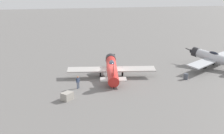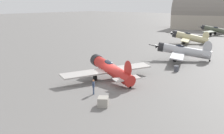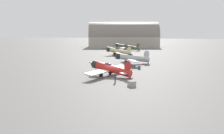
% 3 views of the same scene
% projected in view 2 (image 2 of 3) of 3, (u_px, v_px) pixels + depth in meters
% --- Properties ---
extents(ground_plane, '(400.00, 400.00, 0.00)m').
position_uv_depth(ground_plane, '(112.00, 81.00, 36.52)').
color(ground_plane, slate).
extents(airplane_foreground, '(12.61, 9.72, 3.31)m').
position_uv_depth(airplane_foreground, '(110.00, 69.00, 36.60)').
color(airplane_foreground, red).
rests_on(airplane_foreground, ground_plane).
extents(airplane_mid_apron, '(12.85, 10.19, 3.52)m').
position_uv_depth(airplane_mid_apron, '(182.00, 51.00, 49.21)').
color(airplane_mid_apron, '#B7BABF').
rests_on(airplane_mid_apron, ground_plane).
extents(airplane_far_line, '(12.57, 9.35, 3.15)m').
position_uv_depth(airplane_far_line, '(189.00, 37.00, 69.09)').
color(airplane_far_line, beige).
rests_on(airplane_far_line, ground_plane).
extents(airplane_outer_stand, '(13.34, 11.15, 3.22)m').
position_uv_depth(airplane_outer_stand, '(217.00, 30.00, 85.29)').
color(airplane_outer_stand, '#4C5442').
rests_on(airplane_outer_stand, ground_plane).
extents(ground_crew_mechanic, '(0.53, 0.44, 1.63)m').
position_uv_depth(ground_crew_mechanic, '(94.00, 85.00, 31.05)').
color(ground_crew_mechanic, '#384766').
rests_on(ground_crew_mechanic, ground_plane).
extents(equipment_crate, '(1.57, 1.50, 0.88)m').
position_uv_depth(equipment_crate, '(103.00, 102.00, 27.64)').
color(equipment_crate, '#9E998E').
rests_on(equipment_crate, ground_plane).
extents(fuel_drum, '(0.66, 0.66, 0.83)m').
position_uv_depth(fuel_drum, '(176.00, 69.00, 41.38)').
color(fuel_drum, '#474C56').
rests_on(fuel_drum, ground_plane).
extents(distant_hangar, '(23.87, 37.09, 14.73)m').
position_uv_depth(distant_hangar, '(223.00, 17.00, 104.12)').
color(distant_hangar, '#ADA393').
rests_on(distant_hangar, ground_plane).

